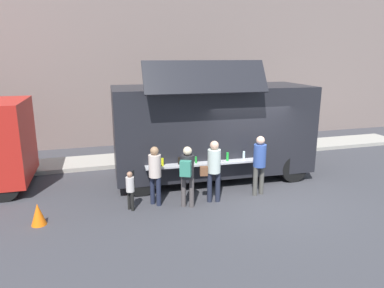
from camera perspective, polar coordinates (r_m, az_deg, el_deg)
name	(u,v)px	position (r m, az deg, el deg)	size (l,w,h in m)	color
ground_plane	(263,198)	(10.43, 11.40, -8.63)	(60.00, 60.00, 0.00)	#38383D
curb_strip	(88,163)	(13.80, -16.54, -2.94)	(28.00, 1.60, 0.15)	#9E998E
building_behind	(103,55)	(17.15, -14.17, 13.85)	(32.00, 2.40, 8.04)	slate
food_truck_main	(212,129)	(11.52, 3.29, 2.47)	(6.40, 3.14, 3.87)	black
traffic_cone_orange	(38,214)	(9.41, -23.67, -10.39)	(0.36, 0.36, 0.55)	orange
trash_bin	(273,141)	(15.33, 12.97, 0.48)	(0.60, 0.60, 0.92)	#2B5D34
customer_front_ordering	(213,166)	(9.68, 3.49, -3.62)	(0.58, 0.36, 1.76)	#1F2435
customer_mid_with_backpack	(187,171)	(9.31, -0.78, -4.39)	(0.46, 0.55, 1.68)	#4C4545
customer_rear_waiting	(155,171)	(9.54, -6.03, -4.30)	(0.34, 0.34, 1.65)	#1D2236
customer_extra_browsing	(259,160)	(10.34, 10.87, -2.61)	(0.37, 0.36, 1.77)	#4B4944
child_near_queue	(130,187)	(9.42, -9.99, -6.93)	(0.22, 0.22, 1.07)	black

